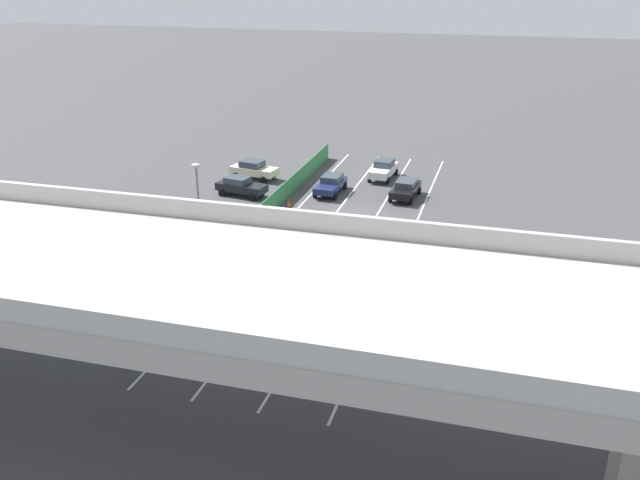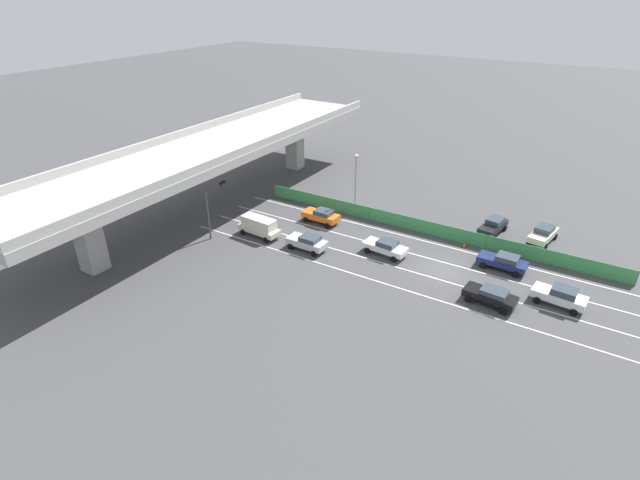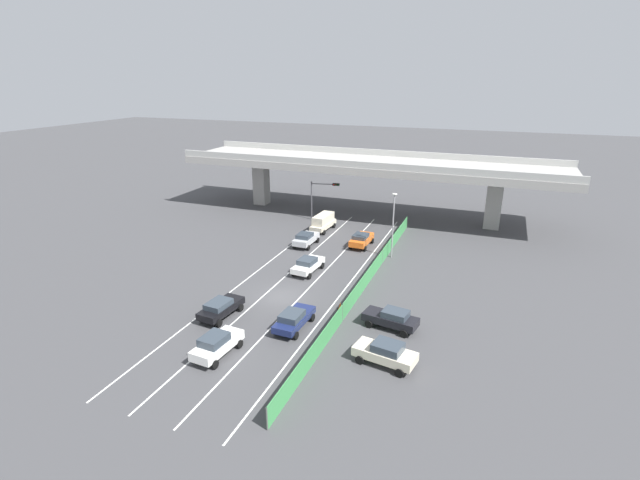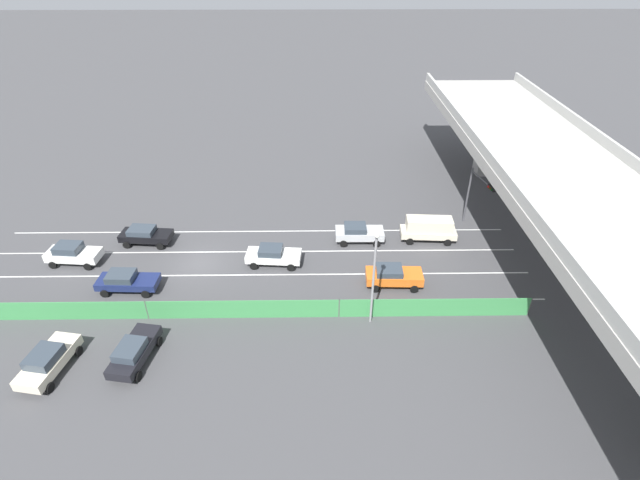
% 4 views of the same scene
% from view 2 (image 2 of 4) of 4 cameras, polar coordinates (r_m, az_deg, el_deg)
% --- Properties ---
extents(ground_plane, '(300.00, 300.00, 0.00)m').
position_cam_2_polar(ground_plane, '(49.41, 13.96, -3.48)').
color(ground_plane, '#424244').
extents(lane_line_left_edge, '(0.14, 44.98, 0.01)m').
position_cam_2_polar(lane_line_left_edge, '(46.66, 6.74, -4.78)').
color(lane_line_left_edge, silver).
rests_on(lane_line_left_edge, ground).
extents(lane_line_mid_left, '(0.14, 44.98, 0.01)m').
position_cam_2_polar(lane_line_mid_left, '(49.28, 8.41, -2.98)').
color(lane_line_mid_left, silver).
rests_on(lane_line_mid_left, ground).
extents(lane_line_mid_right, '(0.14, 44.98, 0.01)m').
position_cam_2_polar(lane_line_mid_right, '(51.98, 9.91, -1.37)').
color(lane_line_mid_right, silver).
rests_on(lane_line_mid_right, ground).
extents(lane_line_right_edge, '(0.14, 44.98, 0.01)m').
position_cam_2_polar(lane_line_right_edge, '(54.76, 11.25, 0.08)').
color(lane_line_right_edge, silver).
rests_on(lane_line_right_edge, ground).
extents(elevated_overpass, '(54.19, 11.27, 8.78)m').
position_cam_2_polar(elevated_overpass, '(60.27, -12.45, 9.88)').
color(elevated_overpass, '#A09E99').
rests_on(elevated_overpass, ground).
extents(green_fence, '(0.10, 41.08, 1.57)m').
position_cam_2_polar(green_fence, '(55.89, 11.98, 1.49)').
color(green_fence, '#3D8E4C').
rests_on(green_fence, ground).
extents(car_sedan_silver, '(2.10, 4.27, 1.63)m').
position_cam_2_polar(car_sedan_silver, '(51.28, -1.47, -0.21)').
color(car_sedan_silver, '#B7BABC').
rests_on(car_sedan_silver, ground).
extents(car_sedan_black, '(2.34, 4.58, 1.54)m').
position_cam_2_polar(car_sedan_black, '(45.34, 19.12, -6.04)').
color(car_sedan_black, black).
rests_on(car_sedan_black, ground).
extents(car_hatchback_white, '(2.29, 4.49, 1.77)m').
position_cam_2_polar(car_hatchback_white, '(47.41, 25.99, -5.80)').
color(car_hatchback_white, silver).
rests_on(car_hatchback_white, ground).
extents(car_sedan_navy, '(2.16, 4.67, 1.57)m').
position_cam_2_polar(car_sedan_navy, '(51.04, 20.43, -2.30)').
color(car_sedan_navy, navy).
rests_on(car_sedan_navy, ground).
extents(car_van_cream, '(2.19, 4.96, 2.18)m').
position_cam_2_polar(car_van_cream, '(54.33, -7.06, 1.65)').
color(car_van_cream, beige).
rests_on(car_van_cream, ground).
extents(car_sedan_white, '(2.31, 4.64, 1.59)m').
position_cam_2_polar(car_sedan_white, '(50.83, 7.58, -0.77)').
color(car_sedan_white, white).
rests_on(car_sedan_white, ground).
extents(car_taxi_orange, '(2.15, 4.42, 1.64)m').
position_cam_2_polar(car_taxi_orange, '(57.10, 0.15, 2.87)').
color(car_taxi_orange, orange).
rests_on(car_taxi_orange, ground).
extents(parked_sedan_cream, '(4.68, 2.65, 1.74)m').
position_cam_2_polar(parked_sedan_cream, '(58.03, 24.39, 0.68)').
color(parked_sedan_cream, beige).
rests_on(parked_sedan_cream, ground).
extents(parked_sedan_dark, '(4.66, 2.51, 1.66)m').
position_cam_2_polar(parked_sedan_dark, '(57.98, 19.38, 1.60)').
color(parked_sedan_dark, black).
rests_on(parked_sedan_dark, ground).
extents(traffic_light, '(3.96, 1.03, 5.49)m').
position_cam_2_polar(traffic_light, '(54.61, -12.13, 4.47)').
color(traffic_light, '#47474C').
rests_on(traffic_light, ground).
extents(street_lamp, '(0.60, 0.36, 7.44)m').
position_cam_2_polar(street_lamp, '(58.10, 4.13, 7.06)').
color(street_lamp, gray).
rests_on(street_lamp, ground).
extents(traffic_cone, '(0.47, 0.47, 0.60)m').
position_cam_2_polar(traffic_cone, '(54.20, 16.33, -0.53)').
color(traffic_cone, orange).
rests_on(traffic_cone, ground).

